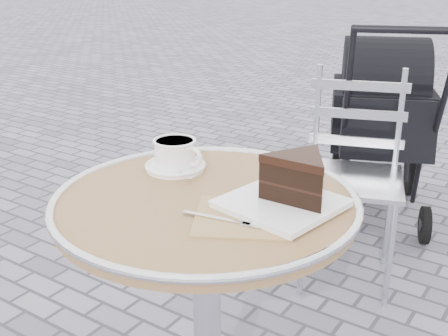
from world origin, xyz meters
The scene contains 5 objects.
cafe_table centered at (0.00, 0.00, 0.57)m, with size 0.72×0.72×0.74m.
cappuccino_set centered at (-0.17, 0.11, 0.77)m, with size 0.17×0.15×0.08m.
cake_plate_set centered at (0.19, 0.07, 0.79)m, with size 0.34×0.38×0.12m.
bistro_chair centered at (-0.04, 1.08, 0.53)m, with size 0.49×0.49×0.85m.
baby_stroller centered at (-0.15, 1.74, 0.46)m, with size 0.78×1.06×1.01m.
Camera 1 is at (0.70, -0.97, 1.26)m, focal length 45.00 mm.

